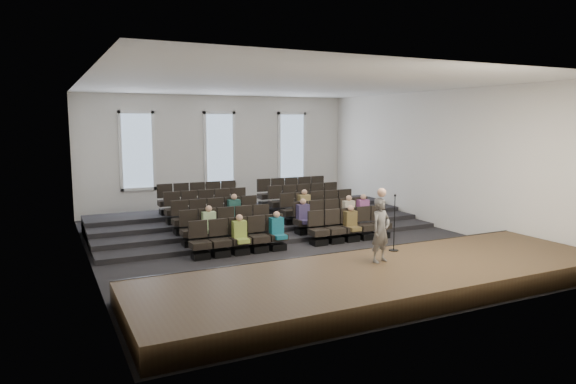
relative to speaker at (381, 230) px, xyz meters
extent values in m
plane|color=black|center=(-0.21, 4.55, -1.28)|extent=(14.00, 14.00, 0.00)
cube|color=white|center=(-0.21, 4.55, 3.73)|extent=(12.00, 14.00, 0.02)
cube|color=silver|center=(-0.21, 11.57, 1.22)|extent=(12.00, 0.04, 5.00)
cube|color=silver|center=(-0.21, -2.47, 1.22)|extent=(12.00, 0.04, 5.00)
cube|color=silver|center=(-6.23, 4.55, 1.22)|extent=(0.04, 14.00, 5.00)
cube|color=silver|center=(5.81, 4.55, 1.22)|extent=(0.04, 14.00, 5.00)
cube|color=#3E2E1A|center=(-0.21, -0.55, -1.03)|extent=(11.80, 3.60, 0.50)
cube|color=black|center=(-0.21, 1.22, -1.03)|extent=(11.80, 0.06, 0.52)
cube|color=black|center=(-0.21, 6.87, -1.20)|extent=(11.80, 4.80, 0.15)
cube|color=black|center=(-0.21, 7.40, -1.13)|extent=(11.80, 3.75, 0.30)
cube|color=black|center=(-0.21, 7.92, -1.05)|extent=(11.80, 2.70, 0.45)
cube|color=black|center=(-0.21, 8.45, -0.98)|extent=(11.80, 1.65, 0.60)
cube|color=black|center=(-3.34, 3.95, -1.18)|extent=(0.47, 0.43, 0.20)
cube|color=black|center=(-3.34, 3.95, -0.87)|extent=(0.55, 0.50, 0.19)
cube|color=black|center=(-3.34, 4.16, -0.46)|extent=(0.55, 0.08, 0.50)
cube|color=black|center=(-2.74, 3.95, -1.18)|extent=(0.47, 0.43, 0.20)
cube|color=black|center=(-2.74, 3.95, -0.87)|extent=(0.55, 0.50, 0.19)
cube|color=black|center=(-2.74, 4.16, -0.46)|extent=(0.55, 0.08, 0.50)
cube|color=black|center=(-2.14, 3.95, -1.18)|extent=(0.47, 0.43, 0.20)
cube|color=black|center=(-2.14, 3.95, -0.87)|extent=(0.55, 0.50, 0.19)
cube|color=black|center=(-2.14, 4.16, -0.46)|extent=(0.55, 0.08, 0.50)
cube|color=black|center=(-1.54, 3.95, -1.18)|extent=(0.47, 0.43, 0.20)
cube|color=black|center=(-1.54, 3.95, -0.87)|extent=(0.55, 0.50, 0.19)
cube|color=black|center=(-1.54, 4.16, -0.46)|extent=(0.55, 0.08, 0.50)
cube|color=black|center=(-0.94, 3.95, -1.18)|extent=(0.47, 0.43, 0.20)
cube|color=black|center=(-0.94, 3.95, -0.87)|extent=(0.55, 0.50, 0.19)
cube|color=black|center=(-0.94, 4.16, -0.46)|extent=(0.55, 0.08, 0.50)
cube|color=black|center=(0.51, 3.95, -1.18)|extent=(0.47, 0.43, 0.20)
cube|color=black|center=(0.51, 3.95, -0.87)|extent=(0.55, 0.50, 0.19)
cube|color=black|center=(0.51, 4.16, -0.46)|extent=(0.55, 0.08, 0.50)
cube|color=black|center=(1.11, 3.95, -1.18)|extent=(0.47, 0.43, 0.20)
cube|color=black|center=(1.11, 3.95, -0.87)|extent=(0.55, 0.50, 0.19)
cube|color=black|center=(1.11, 4.16, -0.46)|extent=(0.55, 0.08, 0.50)
cube|color=black|center=(1.71, 3.95, -1.18)|extent=(0.47, 0.43, 0.20)
cube|color=black|center=(1.71, 3.95, -0.87)|extent=(0.55, 0.50, 0.19)
cube|color=black|center=(1.71, 4.16, -0.46)|extent=(0.55, 0.08, 0.50)
cube|color=black|center=(2.31, 3.95, -1.18)|extent=(0.47, 0.43, 0.20)
cube|color=black|center=(2.31, 3.95, -0.87)|extent=(0.55, 0.50, 0.19)
cube|color=black|center=(2.31, 4.16, -0.46)|extent=(0.55, 0.08, 0.50)
cube|color=black|center=(2.91, 3.95, -1.18)|extent=(0.47, 0.43, 0.20)
cube|color=black|center=(2.91, 3.95, -0.87)|extent=(0.55, 0.50, 0.19)
cube|color=black|center=(2.91, 4.16, -0.46)|extent=(0.55, 0.08, 0.50)
cube|color=black|center=(-3.34, 5.00, -1.03)|extent=(0.47, 0.43, 0.20)
cube|color=black|center=(-3.34, 5.00, -0.72)|extent=(0.55, 0.50, 0.19)
cube|color=black|center=(-3.34, 5.21, -0.31)|extent=(0.55, 0.08, 0.50)
cube|color=black|center=(-2.74, 5.00, -1.03)|extent=(0.47, 0.43, 0.20)
cube|color=black|center=(-2.74, 5.00, -0.72)|extent=(0.55, 0.50, 0.19)
cube|color=black|center=(-2.74, 5.21, -0.31)|extent=(0.55, 0.08, 0.50)
cube|color=black|center=(-2.14, 5.00, -1.03)|extent=(0.47, 0.43, 0.20)
cube|color=black|center=(-2.14, 5.00, -0.72)|extent=(0.55, 0.50, 0.19)
cube|color=black|center=(-2.14, 5.21, -0.31)|extent=(0.55, 0.08, 0.50)
cube|color=black|center=(-1.54, 5.00, -1.03)|extent=(0.47, 0.43, 0.20)
cube|color=black|center=(-1.54, 5.00, -0.72)|extent=(0.55, 0.50, 0.19)
cube|color=black|center=(-1.54, 5.21, -0.31)|extent=(0.55, 0.08, 0.50)
cube|color=black|center=(-0.94, 5.00, -1.03)|extent=(0.47, 0.43, 0.20)
cube|color=black|center=(-0.94, 5.00, -0.72)|extent=(0.55, 0.50, 0.19)
cube|color=black|center=(-0.94, 5.21, -0.31)|extent=(0.55, 0.08, 0.50)
cube|color=black|center=(0.51, 5.00, -1.03)|extent=(0.47, 0.43, 0.20)
cube|color=black|center=(0.51, 5.00, -0.72)|extent=(0.55, 0.50, 0.19)
cube|color=black|center=(0.51, 5.21, -0.31)|extent=(0.55, 0.08, 0.50)
cube|color=black|center=(1.11, 5.00, -1.03)|extent=(0.47, 0.43, 0.20)
cube|color=black|center=(1.11, 5.00, -0.72)|extent=(0.55, 0.50, 0.19)
cube|color=black|center=(1.11, 5.21, -0.31)|extent=(0.55, 0.08, 0.50)
cube|color=black|center=(1.71, 5.00, -1.03)|extent=(0.47, 0.43, 0.20)
cube|color=black|center=(1.71, 5.00, -0.72)|extent=(0.55, 0.50, 0.19)
cube|color=black|center=(1.71, 5.21, -0.31)|extent=(0.55, 0.08, 0.50)
cube|color=black|center=(2.31, 5.00, -1.03)|extent=(0.47, 0.43, 0.20)
cube|color=black|center=(2.31, 5.00, -0.72)|extent=(0.55, 0.50, 0.19)
cube|color=black|center=(2.31, 5.21, -0.31)|extent=(0.55, 0.08, 0.50)
cube|color=black|center=(2.91, 5.00, -1.03)|extent=(0.47, 0.43, 0.20)
cube|color=black|center=(2.91, 5.00, -0.72)|extent=(0.55, 0.50, 0.19)
cube|color=black|center=(2.91, 5.21, -0.31)|extent=(0.55, 0.08, 0.50)
cube|color=black|center=(-3.34, 6.05, -0.88)|extent=(0.47, 0.42, 0.20)
cube|color=black|center=(-3.34, 6.05, -0.57)|extent=(0.55, 0.50, 0.19)
cube|color=black|center=(-3.34, 6.26, -0.16)|extent=(0.55, 0.08, 0.50)
cube|color=black|center=(-2.74, 6.05, -0.88)|extent=(0.47, 0.42, 0.20)
cube|color=black|center=(-2.74, 6.05, -0.57)|extent=(0.55, 0.50, 0.19)
cube|color=black|center=(-2.74, 6.26, -0.16)|extent=(0.55, 0.08, 0.50)
cube|color=black|center=(-2.14, 6.05, -0.88)|extent=(0.47, 0.42, 0.20)
cube|color=black|center=(-2.14, 6.05, -0.57)|extent=(0.55, 0.50, 0.19)
cube|color=black|center=(-2.14, 6.26, -0.16)|extent=(0.55, 0.08, 0.50)
cube|color=black|center=(-1.54, 6.05, -0.88)|extent=(0.47, 0.42, 0.20)
cube|color=black|center=(-1.54, 6.05, -0.57)|extent=(0.55, 0.50, 0.19)
cube|color=black|center=(-1.54, 6.26, -0.16)|extent=(0.55, 0.08, 0.50)
cube|color=black|center=(-0.94, 6.05, -0.88)|extent=(0.47, 0.42, 0.20)
cube|color=black|center=(-0.94, 6.05, -0.57)|extent=(0.55, 0.50, 0.19)
cube|color=black|center=(-0.94, 6.26, -0.16)|extent=(0.55, 0.08, 0.50)
cube|color=black|center=(0.51, 6.05, -0.88)|extent=(0.47, 0.42, 0.20)
cube|color=black|center=(0.51, 6.05, -0.57)|extent=(0.55, 0.50, 0.19)
cube|color=black|center=(0.51, 6.26, -0.16)|extent=(0.55, 0.08, 0.50)
cube|color=black|center=(1.11, 6.05, -0.88)|extent=(0.47, 0.42, 0.20)
cube|color=black|center=(1.11, 6.05, -0.57)|extent=(0.55, 0.50, 0.19)
cube|color=black|center=(1.11, 6.26, -0.16)|extent=(0.55, 0.08, 0.50)
cube|color=black|center=(1.71, 6.05, -0.88)|extent=(0.47, 0.42, 0.20)
cube|color=black|center=(1.71, 6.05, -0.57)|extent=(0.55, 0.50, 0.19)
cube|color=black|center=(1.71, 6.26, -0.16)|extent=(0.55, 0.08, 0.50)
cube|color=black|center=(2.31, 6.05, -0.88)|extent=(0.47, 0.42, 0.20)
cube|color=black|center=(2.31, 6.05, -0.57)|extent=(0.55, 0.50, 0.19)
cube|color=black|center=(2.31, 6.26, -0.16)|extent=(0.55, 0.08, 0.50)
cube|color=black|center=(2.91, 6.05, -0.88)|extent=(0.47, 0.42, 0.20)
cube|color=black|center=(2.91, 6.05, -0.57)|extent=(0.55, 0.50, 0.19)
cube|color=black|center=(2.91, 6.26, -0.16)|extent=(0.55, 0.08, 0.50)
cube|color=black|center=(-3.34, 7.10, -0.73)|extent=(0.47, 0.42, 0.20)
cube|color=black|center=(-3.34, 7.10, -0.42)|extent=(0.55, 0.50, 0.19)
cube|color=black|center=(-3.34, 7.31, -0.01)|extent=(0.55, 0.08, 0.50)
cube|color=black|center=(-2.74, 7.10, -0.73)|extent=(0.47, 0.42, 0.20)
cube|color=black|center=(-2.74, 7.10, -0.42)|extent=(0.55, 0.50, 0.19)
cube|color=black|center=(-2.74, 7.31, -0.01)|extent=(0.55, 0.08, 0.50)
cube|color=black|center=(-2.14, 7.10, -0.73)|extent=(0.47, 0.42, 0.20)
cube|color=black|center=(-2.14, 7.10, -0.42)|extent=(0.55, 0.50, 0.19)
cube|color=black|center=(-2.14, 7.31, -0.01)|extent=(0.55, 0.08, 0.50)
cube|color=black|center=(-1.54, 7.10, -0.73)|extent=(0.47, 0.42, 0.20)
cube|color=black|center=(-1.54, 7.10, -0.42)|extent=(0.55, 0.50, 0.19)
cube|color=black|center=(-1.54, 7.31, -0.01)|extent=(0.55, 0.08, 0.50)
cube|color=black|center=(-0.94, 7.10, -0.73)|extent=(0.47, 0.42, 0.20)
cube|color=black|center=(-0.94, 7.10, -0.42)|extent=(0.55, 0.50, 0.19)
cube|color=black|center=(-0.94, 7.31, -0.01)|extent=(0.55, 0.08, 0.50)
cube|color=black|center=(0.51, 7.10, -0.73)|extent=(0.47, 0.42, 0.20)
cube|color=black|center=(0.51, 7.10, -0.42)|extent=(0.55, 0.50, 0.19)
cube|color=black|center=(0.51, 7.31, -0.01)|extent=(0.55, 0.08, 0.50)
cube|color=black|center=(1.11, 7.10, -0.73)|extent=(0.47, 0.42, 0.20)
cube|color=black|center=(1.11, 7.10, -0.42)|extent=(0.55, 0.50, 0.19)
cube|color=black|center=(1.11, 7.31, -0.01)|extent=(0.55, 0.08, 0.50)
cube|color=black|center=(1.71, 7.10, -0.73)|extent=(0.47, 0.42, 0.20)
cube|color=black|center=(1.71, 7.10, -0.42)|extent=(0.55, 0.50, 0.19)
cube|color=black|center=(1.71, 7.31, -0.01)|extent=(0.55, 0.08, 0.50)
cube|color=black|center=(2.31, 7.10, -0.73)|extent=(0.47, 0.42, 0.20)
cube|color=black|center=(2.31, 7.10, -0.42)|extent=(0.55, 0.50, 0.19)
cube|color=black|center=(2.31, 7.31, -0.01)|extent=(0.55, 0.08, 0.50)
cube|color=black|center=(2.91, 7.10, -0.73)|extent=(0.47, 0.42, 0.20)
cube|color=black|center=(2.91, 7.10, -0.42)|extent=(0.55, 0.50, 0.19)
cube|color=black|center=(2.91, 7.31, -0.01)|extent=(0.55, 0.08, 0.50)
cube|color=black|center=(-3.34, 8.15, -0.58)|extent=(0.47, 0.42, 0.20)
cube|color=black|center=(-3.34, 8.15, -0.27)|extent=(0.55, 0.50, 0.19)
cube|color=black|center=(-3.34, 8.36, 0.14)|extent=(0.55, 0.08, 0.50)
cube|color=black|center=(-2.74, 8.15, -0.58)|extent=(0.47, 0.42, 0.20)
cube|color=black|center=(-2.74, 8.15, -0.27)|extent=(0.55, 0.50, 0.19)
cube|color=black|center=(-2.74, 8.36, 0.14)|extent=(0.55, 0.08, 0.50)
cube|color=black|center=(-2.14, 8.15, -0.58)|extent=(0.47, 0.42, 0.20)
cube|color=black|center=(-2.14, 8.15, -0.27)|extent=(0.55, 0.50, 0.19)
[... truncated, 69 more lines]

